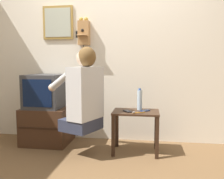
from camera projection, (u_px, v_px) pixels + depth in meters
ground_plane at (96, 168)px, 2.46m from camera, size 14.00×14.00×0.00m
wall_back at (111, 49)px, 3.29m from camera, size 6.80×0.05×2.55m
side_table at (136, 120)px, 2.85m from camera, size 0.55×0.38×0.51m
person at (84, 93)px, 2.72m from camera, size 0.62×0.58×0.96m
tv_stand at (48, 125)px, 3.22m from camera, size 0.60×0.53×0.49m
television at (46, 91)px, 3.18m from camera, size 0.46×0.52×0.44m
wall_phone_antique at (84, 32)px, 3.24m from camera, size 0.19×0.19×0.75m
framed_picture at (58, 23)px, 3.32m from camera, size 0.44×0.03×0.46m
cell_phone_held at (128, 111)px, 2.81m from camera, size 0.12×0.14×0.01m
cell_phone_spare at (145, 111)px, 2.84m from camera, size 0.12×0.13×0.01m
water_bottle at (140, 100)px, 2.90m from camera, size 0.06×0.06×0.27m
toothbrush at (138, 113)px, 2.72m from camera, size 0.14×0.09×0.02m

